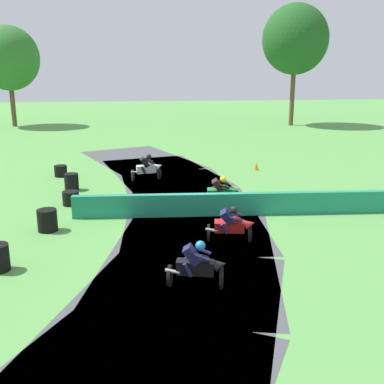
{
  "coord_description": "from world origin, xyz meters",
  "views": [
    {
      "loc": [
        -1.87,
        -17.78,
        5.84
      ],
      "look_at": [
        -0.01,
        0.29,
        0.9
      ],
      "focal_mm": 44.24,
      "sensor_mm": 36.0,
      "label": 1
    }
  ],
  "objects_px": {
    "tire_stack_far": "(71,198)",
    "traffic_cone": "(256,166)",
    "tire_stack_extra_a": "(72,182)",
    "motorcycle_chase_red": "(232,225)",
    "motorcycle_trailing_green": "(221,192)",
    "tire_stack_extra_b": "(61,171)",
    "tire_stack_mid_b": "(47,220)",
    "motorcycle_fourth_white": "(148,168)",
    "motorcycle_lead_black": "(198,265)"
  },
  "relations": [
    {
      "from": "motorcycle_fourth_white",
      "to": "tire_stack_mid_b",
      "type": "xyz_separation_m",
      "value": [
        -3.69,
        -7.33,
        -0.26
      ]
    },
    {
      "from": "tire_stack_far",
      "to": "traffic_cone",
      "type": "height_order",
      "value": "tire_stack_far"
    },
    {
      "from": "motorcycle_fourth_white",
      "to": "tire_stack_far",
      "type": "bearing_deg",
      "value": -128.97
    },
    {
      "from": "motorcycle_fourth_white",
      "to": "tire_stack_far",
      "type": "height_order",
      "value": "motorcycle_fourth_white"
    },
    {
      "from": "tire_stack_far",
      "to": "tire_stack_mid_b",
      "type": "bearing_deg",
      "value": -96.52
    },
    {
      "from": "tire_stack_extra_b",
      "to": "traffic_cone",
      "type": "xyz_separation_m",
      "value": [
        10.78,
        0.48,
        -0.08
      ]
    },
    {
      "from": "tire_stack_far",
      "to": "traffic_cone",
      "type": "xyz_separation_m",
      "value": [
        9.48,
        5.93,
        -0.08
      ]
    },
    {
      "from": "motorcycle_fourth_white",
      "to": "motorcycle_trailing_green",
      "type": "bearing_deg",
      "value": -58.9
    },
    {
      "from": "tire_stack_extra_a",
      "to": "tire_stack_mid_b",
      "type": "bearing_deg",
      "value": -90.54
    },
    {
      "from": "traffic_cone",
      "to": "motorcycle_trailing_green",
      "type": "bearing_deg",
      "value": -114.77
    },
    {
      "from": "motorcycle_chase_red",
      "to": "tire_stack_far",
      "type": "bearing_deg",
      "value": 139.94
    },
    {
      "from": "traffic_cone",
      "to": "tire_stack_extra_b",
      "type": "bearing_deg",
      "value": -177.46
    },
    {
      "from": "motorcycle_trailing_green",
      "to": "motorcycle_fourth_white",
      "type": "height_order",
      "value": "motorcycle_fourth_white"
    },
    {
      "from": "motorcycle_chase_red",
      "to": "traffic_cone",
      "type": "height_order",
      "value": "motorcycle_chase_red"
    },
    {
      "from": "tire_stack_extra_b",
      "to": "motorcycle_trailing_green",
      "type": "bearing_deg",
      "value": -39.66
    },
    {
      "from": "motorcycle_chase_red",
      "to": "motorcycle_fourth_white",
      "type": "xyz_separation_m",
      "value": [
        -2.69,
        9.17,
        0.02
      ]
    },
    {
      "from": "motorcycle_chase_red",
      "to": "traffic_cone",
      "type": "distance_m",
      "value": 11.53
    },
    {
      "from": "tire_stack_far",
      "to": "motorcycle_lead_black",
      "type": "bearing_deg",
      "value": -61.41
    },
    {
      "from": "tire_stack_far",
      "to": "traffic_cone",
      "type": "bearing_deg",
      "value": 32.02
    },
    {
      "from": "motorcycle_trailing_green",
      "to": "tire_stack_extra_a",
      "type": "bearing_deg",
      "value": 152.95
    },
    {
      "from": "tire_stack_extra_a",
      "to": "traffic_cone",
      "type": "height_order",
      "value": "tire_stack_extra_a"
    },
    {
      "from": "motorcycle_fourth_white",
      "to": "tire_stack_extra_a",
      "type": "relative_size",
      "value": 2.12
    },
    {
      "from": "motorcycle_chase_red",
      "to": "tire_stack_mid_b",
      "type": "xyz_separation_m",
      "value": [
        -6.38,
        1.84,
        -0.24
      ]
    },
    {
      "from": "motorcycle_chase_red",
      "to": "traffic_cone",
      "type": "relative_size",
      "value": 3.87
    },
    {
      "from": "motorcycle_chase_red",
      "to": "motorcycle_lead_black",
      "type": "bearing_deg",
      "value": -115.13
    },
    {
      "from": "tire_stack_far",
      "to": "tire_stack_extra_a",
      "type": "relative_size",
      "value": 0.87
    },
    {
      "from": "motorcycle_chase_red",
      "to": "motorcycle_fourth_white",
      "type": "distance_m",
      "value": 9.56
    },
    {
      "from": "motorcycle_lead_black",
      "to": "motorcycle_fourth_white",
      "type": "xyz_separation_m",
      "value": [
        -1.18,
        12.38,
        -0.0
      ]
    },
    {
      "from": "tire_stack_mid_b",
      "to": "tire_stack_extra_b",
      "type": "height_order",
      "value": "tire_stack_mid_b"
    },
    {
      "from": "tire_stack_extra_a",
      "to": "tire_stack_extra_b",
      "type": "distance_m",
      "value": 3.1
    },
    {
      "from": "tire_stack_extra_b",
      "to": "traffic_cone",
      "type": "height_order",
      "value": "tire_stack_extra_b"
    },
    {
      "from": "motorcycle_chase_red",
      "to": "motorcycle_trailing_green",
      "type": "relative_size",
      "value": 1.0
    },
    {
      "from": "tire_stack_mid_b",
      "to": "tire_stack_extra_a",
      "type": "relative_size",
      "value": 1.0
    },
    {
      "from": "motorcycle_lead_black",
      "to": "motorcycle_trailing_green",
      "type": "relative_size",
      "value": 1.01
    },
    {
      "from": "tire_stack_far",
      "to": "tire_stack_extra_a",
      "type": "xyz_separation_m",
      "value": [
        -0.31,
        2.51,
        0.1
      ]
    },
    {
      "from": "tire_stack_mid_b",
      "to": "motorcycle_trailing_green",
      "type": "bearing_deg",
      "value": 19.22
    },
    {
      "from": "motorcycle_chase_red",
      "to": "tire_stack_mid_b",
      "type": "height_order",
      "value": "motorcycle_chase_red"
    },
    {
      "from": "tire_stack_far",
      "to": "traffic_cone",
      "type": "distance_m",
      "value": 11.18
    },
    {
      "from": "motorcycle_lead_black",
      "to": "tire_stack_extra_b",
      "type": "bearing_deg",
      "value": 112.94
    },
    {
      "from": "tire_stack_extra_a",
      "to": "motorcycle_fourth_white",
      "type": "bearing_deg",
      "value": 23.68
    },
    {
      "from": "tire_stack_mid_b",
      "to": "traffic_cone",
      "type": "bearing_deg",
      "value": 42.89
    },
    {
      "from": "motorcycle_lead_black",
      "to": "tire_stack_far",
      "type": "xyz_separation_m",
      "value": [
        -4.51,
        8.27,
        -0.36
      ]
    },
    {
      "from": "tire_stack_extra_a",
      "to": "tire_stack_far",
      "type": "bearing_deg",
      "value": -82.88
    },
    {
      "from": "motorcycle_fourth_white",
      "to": "tire_stack_extra_a",
      "type": "height_order",
      "value": "motorcycle_fourth_white"
    },
    {
      "from": "tire_stack_mid_b",
      "to": "traffic_cone",
      "type": "distance_m",
      "value": 13.44
    },
    {
      "from": "motorcycle_lead_black",
      "to": "tire_stack_far",
      "type": "bearing_deg",
      "value": 118.59
    },
    {
      "from": "motorcycle_trailing_green",
      "to": "tire_stack_mid_b",
      "type": "relative_size",
      "value": 2.12
    },
    {
      "from": "motorcycle_lead_black",
      "to": "tire_stack_far",
      "type": "distance_m",
      "value": 9.43
    },
    {
      "from": "motorcycle_fourth_white",
      "to": "motorcycle_chase_red",
      "type": "bearing_deg",
      "value": -73.65
    },
    {
      "from": "motorcycle_lead_black",
      "to": "tire_stack_extra_a",
      "type": "height_order",
      "value": "motorcycle_lead_black"
    }
  ]
}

